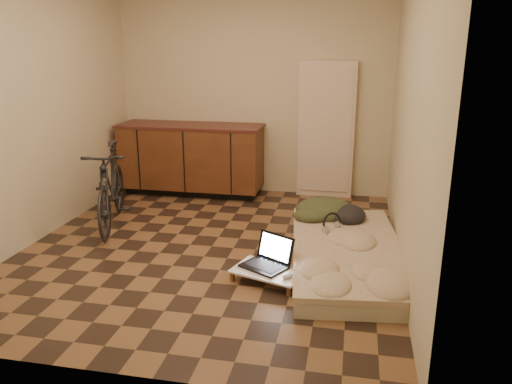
% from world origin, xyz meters
% --- Properties ---
extents(room_shell, '(3.50, 4.00, 2.60)m').
position_xyz_m(room_shell, '(0.00, 0.00, 1.30)').
color(room_shell, brown).
rests_on(room_shell, ground).
extents(cabinets, '(1.84, 0.62, 0.91)m').
position_xyz_m(cabinets, '(-0.75, 1.70, 0.47)').
color(cabinets, black).
rests_on(cabinets, ground).
extents(appliance_panel, '(0.70, 0.10, 1.70)m').
position_xyz_m(appliance_panel, '(0.95, 1.94, 0.85)').
color(appliance_panel, beige).
rests_on(appliance_panel, ground).
extents(bicycle, '(0.88, 1.57, 0.98)m').
position_xyz_m(bicycle, '(-1.20, 0.35, 0.49)').
color(bicycle, black).
rests_on(bicycle, ground).
extents(futon, '(1.19, 2.11, 0.17)m').
position_xyz_m(futon, '(1.30, -0.13, 0.09)').
color(futon, beige).
rests_on(futon, ground).
extents(clothing_pile, '(0.71, 0.61, 0.26)m').
position_xyz_m(clothing_pile, '(1.10, 0.64, 0.30)').
color(clothing_pile, '#363E24').
rests_on(clothing_pile, futon).
extents(headphones, '(0.33, 0.33, 0.16)m').
position_xyz_m(headphones, '(1.14, 0.19, 0.25)').
color(headphones, black).
rests_on(headphones, futon).
extents(lap_desk, '(0.67, 0.53, 0.10)m').
position_xyz_m(lap_desk, '(0.67, -0.61, 0.08)').
color(lap_desk, brown).
rests_on(lap_desk, ground).
extents(laptop, '(0.47, 0.45, 0.25)m').
position_xyz_m(laptop, '(0.65, -0.53, 0.15)').
color(laptop, black).
rests_on(laptop, lap_desk).
extents(mouse, '(0.11, 0.13, 0.04)m').
position_xyz_m(mouse, '(0.84, -0.72, 0.12)').
color(mouse, silver).
rests_on(mouse, lap_desk).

